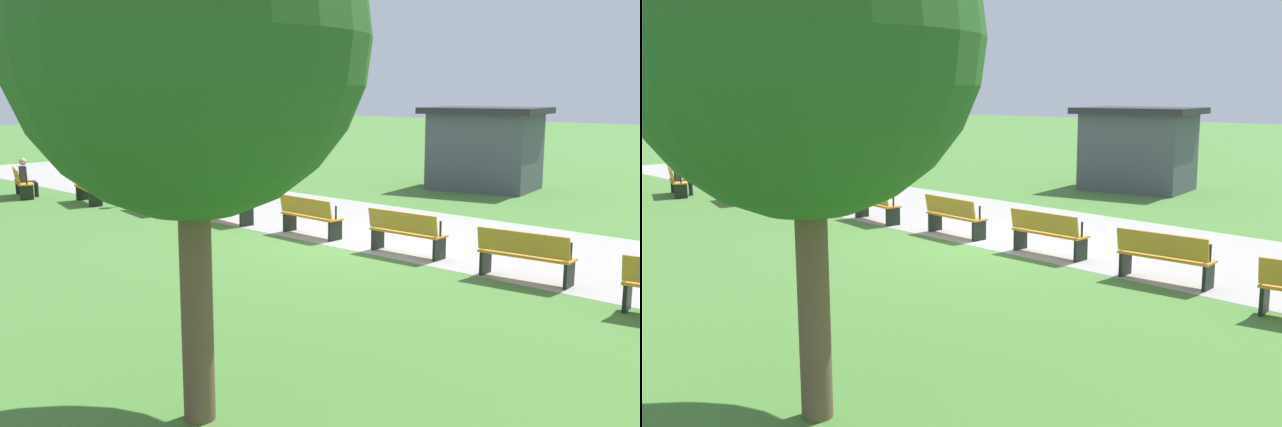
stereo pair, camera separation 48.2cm
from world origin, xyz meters
TOP-DOWN VIEW (x-y plane):
  - ground_plane at (0.00, 0.00)m, footprint 120.00×120.00m
  - path_paving at (0.00, 2.01)m, footprint 44.37×5.09m
  - bench_1 at (-11.95, -1.99)m, footprint 1.68×0.96m
  - bench_2 at (-9.36, -1.23)m, footprint 1.68×0.86m
  - bench_3 at (-6.72, -0.66)m, footprint 1.67×0.75m
  - bench_4 at (-4.05, -0.28)m, footprint 1.65×0.64m
  - bench_5 at (-1.35, -0.09)m, footprint 1.63×0.53m
  - bench_6 at (1.35, -0.09)m, footprint 1.63×0.53m
  - bench_7 at (4.05, -0.28)m, footprint 1.65×0.64m
  - person_seated at (-11.83, -1.88)m, footprint 0.45×0.58m
  - tree_0 at (4.38, -7.31)m, footprint 3.36×3.36m
  - lamp_post at (-8.03, 0.86)m, footprint 0.32×0.32m
  - kiosk at (-2.86, 9.54)m, footprint 4.24×3.64m

SIDE VIEW (x-z plane):
  - ground_plane at x=0.00m, z-range 0.00..0.00m
  - path_paving at x=0.00m, z-range 0.00..0.01m
  - bench_1 at x=-11.95m, z-range 0.02..0.91m
  - bench_2 at x=-9.36m, z-range 0.02..0.91m
  - bench_3 at x=-6.72m, z-range 0.02..0.91m
  - bench_4 at x=-4.05m, z-range 0.02..0.91m
  - bench_5 at x=-1.35m, z-range 0.02..0.91m
  - bench_6 at x=1.35m, z-range 0.02..0.91m
  - bench_7 at x=4.05m, z-range 0.02..0.91m
  - person_seated at x=-11.83m, z-range 0.04..1.24m
  - kiosk at x=-2.86m, z-range 0.04..2.72m
  - lamp_post at x=-8.03m, z-range 0.76..4.52m
  - tree_0 at x=4.38m, z-range 0.99..6.37m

